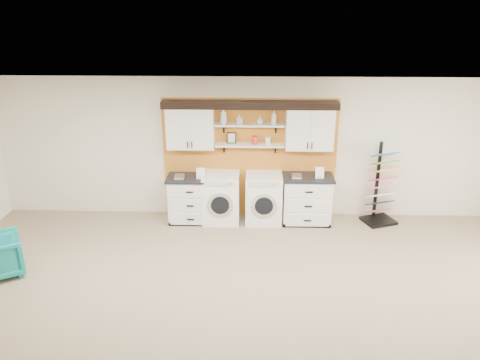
{
  "coord_description": "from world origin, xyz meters",
  "views": [
    {
      "loc": [
        0.08,
        -4.83,
        4.1
      ],
      "look_at": [
        -0.14,
        2.3,
        1.38
      ],
      "focal_mm": 35.0,
      "sensor_mm": 36.0,
      "label": 1
    }
  ],
  "objects_px": {
    "sample_rack": "(380,198)",
    "base_cabinet_right": "(307,199)",
    "dryer": "(264,198)",
    "washer": "(221,197)",
    "base_cabinet_left": "(192,199)"
  },
  "relations": [
    {
      "from": "base_cabinet_left",
      "to": "washer",
      "type": "xyz_separation_m",
      "value": [
        0.58,
        -0.0,
        0.03
      ]
    },
    {
      "from": "base_cabinet_right",
      "to": "sample_rack",
      "type": "xyz_separation_m",
      "value": [
        1.44,
        0.03,
        0.04
      ]
    },
    {
      "from": "base_cabinet_left",
      "to": "base_cabinet_right",
      "type": "relative_size",
      "value": 0.96
    },
    {
      "from": "base_cabinet_right",
      "to": "washer",
      "type": "bearing_deg",
      "value": -179.89
    },
    {
      "from": "washer",
      "to": "sample_rack",
      "type": "bearing_deg",
      "value": 0.67
    },
    {
      "from": "sample_rack",
      "to": "base_cabinet_right",
      "type": "bearing_deg",
      "value": 160.66
    },
    {
      "from": "base_cabinet_right",
      "to": "dryer",
      "type": "bearing_deg",
      "value": -179.77
    },
    {
      "from": "base_cabinet_right",
      "to": "washer",
      "type": "relative_size",
      "value": 0.99
    },
    {
      "from": "base_cabinet_left",
      "to": "washer",
      "type": "height_order",
      "value": "washer"
    },
    {
      "from": "base_cabinet_right",
      "to": "washer",
      "type": "height_order",
      "value": "washer"
    },
    {
      "from": "base_cabinet_left",
      "to": "base_cabinet_right",
      "type": "xyz_separation_m",
      "value": [
        2.26,
        -0.0,
        0.02
      ]
    },
    {
      "from": "base_cabinet_right",
      "to": "sample_rack",
      "type": "height_order",
      "value": "sample_rack"
    },
    {
      "from": "base_cabinet_right",
      "to": "dryer",
      "type": "xyz_separation_m",
      "value": [
        -0.85,
        -0.0,
        0.01
      ]
    },
    {
      "from": "base_cabinet_left",
      "to": "sample_rack",
      "type": "bearing_deg",
      "value": 0.51
    },
    {
      "from": "washer",
      "to": "base_cabinet_left",
      "type": "bearing_deg",
      "value": 179.67
    }
  ]
}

